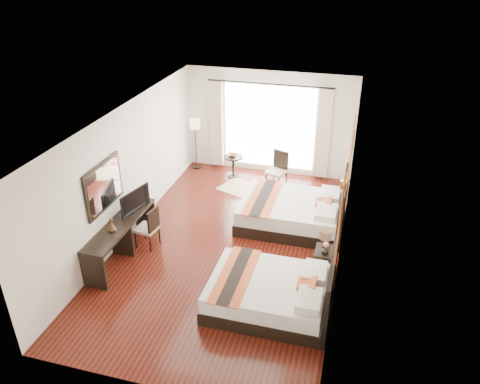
% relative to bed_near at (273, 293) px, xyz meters
% --- Properties ---
extents(floor, '(4.50, 7.50, 0.01)m').
position_rel_bed_near_xyz_m(floor, '(-1.26, 1.64, -0.31)').
color(floor, '#320B09').
rests_on(floor, ground).
extents(ceiling, '(4.50, 7.50, 0.02)m').
position_rel_bed_near_xyz_m(ceiling, '(-1.26, 1.64, 2.48)').
color(ceiling, white).
rests_on(ceiling, wall_headboard).
extents(wall_headboard, '(0.01, 7.50, 2.80)m').
position_rel_bed_near_xyz_m(wall_headboard, '(0.99, 1.64, 1.09)').
color(wall_headboard, silver).
rests_on(wall_headboard, floor).
extents(wall_desk, '(0.01, 7.50, 2.80)m').
position_rel_bed_near_xyz_m(wall_desk, '(-3.50, 1.64, 1.09)').
color(wall_desk, silver).
rests_on(wall_desk, floor).
extents(wall_window, '(4.50, 0.01, 2.80)m').
position_rel_bed_near_xyz_m(wall_window, '(-1.26, 5.39, 1.09)').
color(wall_window, silver).
rests_on(wall_window, floor).
extents(wall_entry, '(4.50, 0.01, 2.80)m').
position_rel_bed_near_xyz_m(wall_entry, '(-1.26, -2.10, 1.09)').
color(wall_entry, silver).
rests_on(wall_entry, floor).
extents(window_glass, '(2.40, 0.02, 2.20)m').
position_rel_bed_near_xyz_m(window_glass, '(-1.26, 5.37, 0.99)').
color(window_glass, white).
rests_on(window_glass, wall_window).
extents(sheer_curtain, '(2.30, 0.02, 2.10)m').
position_rel_bed_near_xyz_m(sheer_curtain, '(-1.26, 5.31, 0.99)').
color(sheer_curtain, white).
rests_on(sheer_curtain, wall_window).
extents(drape_left, '(0.35, 0.14, 2.35)m').
position_rel_bed_near_xyz_m(drape_left, '(-2.71, 5.27, 0.97)').
color(drape_left, beige).
rests_on(drape_left, floor).
extents(drape_right, '(0.35, 0.14, 2.35)m').
position_rel_bed_near_xyz_m(drape_right, '(0.19, 5.27, 0.97)').
color(drape_right, beige).
rests_on(drape_right, floor).
extents(art_panel_near, '(0.03, 0.50, 1.35)m').
position_rel_bed_near_xyz_m(art_panel_near, '(0.97, 0.00, 1.64)').
color(art_panel_near, maroon).
rests_on(art_panel_near, wall_headboard).
extents(art_panel_far, '(0.03, 0.50, 1.35)m').
position_rel_bed_near_xyz_m(art_panel_far, '(0.97, 2.78, 1.64)').
color(art_panel_far, maroon).
rests_on(art_panel_far, wall_headboard).
extents(wall_sconce, '(0.10, 0.14, 0.14)m').
position_rel_bed_near_xyz_m(wall_sconce, '(0.93, 1.24, 1.61)').
color(wall_sconce, '#443018').
rests_on(wall_sconce, wall_headboard).
extents(mirror_frame, '(0.04, 1.25, 0.95)m').
position_rel_bed_near_xyz_m(mirror_frame, '(-3.48, 0.71, 1.24)').
color(mirror_frame, black).
rests_on(mirror_frame, wall_desk).
extents(mirror_glass, '(0.01, 1.12, 0.82)m').
position_rel_bed_near_xyz_m(mirror_glass, '(-3.45, 0.71, 1.24)').
color(mirror_glass, white).
rests_on(mirror_glass, mirror_frame).
extents(bed_near, '(2.10, 1.63, 1.18)m').
position_rel_bed_near_xyz_m(bed_near, '(0.00, 0.00, 0.00)').
color(bed_near, black).
rests_on(bed_near, floor).
extents(bed_far, '(2.28, 1.78, 1.29)m').
position_rel_bed_near_xyz_m(bed_far, '(-0.09, 2.78, 0.03)').
color(bed_far, black).
rests_on(bed_far, floor).
extents(nightstand, '(0.40, 0.50, 0.48)m').
position_rel_bed_near_xyz_m(nightstand, '(0.75, 1.24, -0.07)').
color(nightstand, black).
rests_on(nightstand, floor).
extents(table_lamp, '(0.24, 0.24, 0.38)m').
position_rel_bed_near_xyz_m(table_lamp, '(0.72, 1.33, 0.46)').
color(table_lamp, black).
rests_on(table_lamp, nightstand).
extents(vase, '(0.14, 0.14, 0.15)m').
position_rel_bed_near_xyz_m(vase, '(0.75, 1.14, 0.27)').
color(vase, black).
rests_on(vase, nightstand).
extents(console_desk, '(0.50, 2.20, 0.76)m').
position_rel_bed_near_xyz_m(console_desk, '(-3.25, 0.71, 0.07)').
color(console_desk, black).
rests_on(console_desk, floor).
extents(television, '(0.31, 0.83, 0.48)m').
position_rel_bed_near_xyz_m(television, '(-3.23, 1.26, 0.69)').
color(television, black).
rests_on(television, console_desk).
extents(bronze_figurine, '(0.18, 0.18, 0.24)m').
position_rel_bed_near_xyz_m(bronze_figurine, '(-3.25, 0.43, 0.57)').
color(bronze_figurine, '#443018').
rests_on(bronze_figurine, console_desk).
extents(desk_chair, '(0.47, 0.47, 0.90)m').
position_rel_bed_near_xyz_m(desk_chair, '(-2.89, 1.15, -0.03)').
color(desk_chair, '#C2AD95').
rests_on(desk_chair, floor).
extents(floor_lamp, '(0.29, 0.29, 1.43)m').
position_rel_bed_near_xyz_m(floor_lamp, '(-3.26, 5.08, 0.90)').
color(floor_lamp, black).
rests_on(floor_lamp, floor).
extents(side_table, '(0.52, 0.52, 0.60)m').
position_rel_bed_near_xyz_m(side_table, '(-2.09, 4.80, -0.01)').
color(side_table, black).
rests_on(side_table, floor).
extents(fruit_bowl, '(0.23, 0.23, 0.05)m').
position_rel_bed_near_xyz_m(fruit_bowl, '(-2.12, 4.79, 0.32)').
color(fruit_bowl, '#4A371A').
rests_on(fruit_bowl, side_table).
extents(window_chair, '(0.58, 0.58, 0.97)m').
position_rel_bed_near_xyz_m(window_chair, '(-0.84, 4.49, -0.01)').
color(window_chair, '#C2AD95').
rests_on(window_chair, floor).
extents(jute_rug, '(1.50, 1.27, 0.01)m').
position_rel_bed_near_xyz_m(jute_rug, '(-1.60, 4.13, -0.30)').
color(jute_rug, tan).
rests_on(jute_rug, floor).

